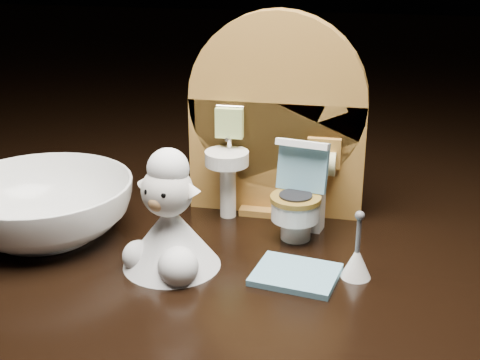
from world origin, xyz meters
name	(u,v)px	position (x,y,z in m)	size (l,w,h in m)	color
backdrop_panel	(276,128)	(0.00, 0.06, 0.07)	(0.13, 0.05, 0.15)	#A16E2E
toy_toilet	(299,201)	(0.02, 0.03, 0.03)	(0.04, 0.05, 0.07)	white
bath_mat	(296,275)	(0.03, -0.04, 0.00)	(0.05, 0.04, 0.00)	#6295AB
toilet_brush	(357,260)	(0.07, -0.03, 0.01)	(0.02, 0.02, 0.04)	white
plush_lamb	(169,227)	(-0.05, -0.04, 0.03)	(0.06, 0.06, 0.08)	silver
ceramic_bowl	(43,208)	(-0.15, -0.01, 0.02)	(0.13, 0.13, 0.04)	white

